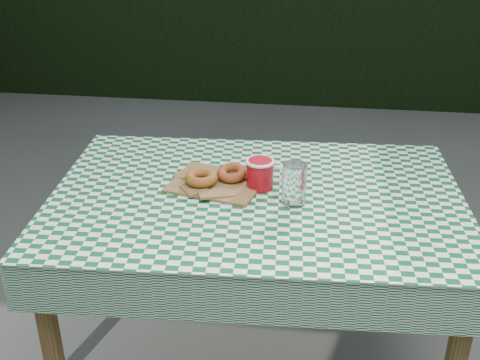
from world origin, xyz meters
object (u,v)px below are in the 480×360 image
object	(u,v)px
table	(255,293)
paper_bag	(217,182)
drinking_glass	(294,184)
coffee_mug	(260,174)

from	to	relation	value
table	paper_bag	bearing A→B (deg)	155.51
paper_bag	drinking_glass	xyz separation A→B (m)	(0.25, -0.09, 0.06)
drinking_glass	coffee_mug	bearing A→B (deg)	140.57
table	paper_bag	distance (m)	0.42
table	drinking_glass	world-z (taller)	drinking_glass
paper_bag	coffee_mug	world-z (taller)	coffee_mug
table	drinking_glass	bearing A→B (deg)	-22.03
table	coffee_mug	xyz separation A→B (m)	(0.00, 0.05, 0.43)
drinking_glass	table	bearing A→B (deg)	160.72
coffee_mug	drinking_glass	size ratio (longest dim) A/B	1.30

